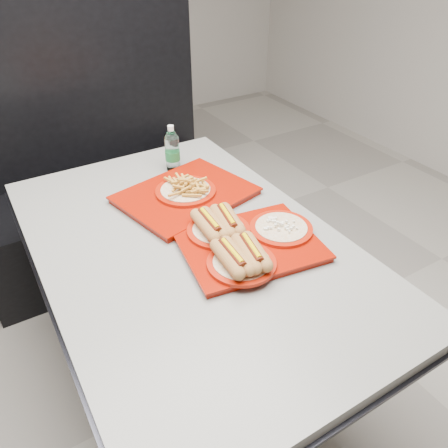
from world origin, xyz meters
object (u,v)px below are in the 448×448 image
tray_near (244,241)px  booth_bench (100,189)px  diner_table (191,280)px  water_bottle (172,151)px  tray_far (186,192)px

tray_near → booth_bench: bearing=96.1°
tray_near → diner_table: bearing=135.8°
booth_bench → tray_near: bearing=-83.9°
booth_bench → water_bottle: size_ratio=7.09×
booth_bench → tray_near: size_ratio=2.91×
water_bottle → tray_near: bearing=-94.3°
booth_bench → tray_far: 0.94m
diner_table → tray_near: 0.27m
tray_near → tray_far: bearing=92.6°
tray_far → tray_near: bearing=-87.4°
tray_far → water_bottle: bearing=75.2°
tray_near → tray_far: 0.37m
diner_table → tray_near: tray_near is taller
diner_table → booth_bench: 1.11m
booth_bench → tray_far: size_ratio=2.56×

